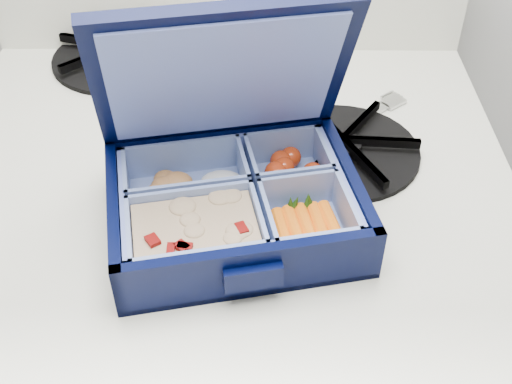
# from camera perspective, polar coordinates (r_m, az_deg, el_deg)

# --- Properties ---
(bento_box) EXTENTS (0.25, 0.22, 0.05)m
(bento_box) POSITION_cam_1_polar(r_m,az_deg,el_deg) (0.58, -1.91, -1.15)
(bento_box) COLOR black
(bento_box) RESTS_ON stove
(burner_grate) EXTENTS (0.18, 0.18, 0.02)m
(burner_grate) POSITION_cam_1_polar(r_m,az_deg,el_deg) (0.69, 7.68, 4.28)
(burner_grate) COLOR black
(burner_grate) RESTS_ON stove
(burner_grate_rear) EXTENTS (0.22, 0.22, 0.02)m
(burner_grate_rear) POSITION_cam_1_polar(r_m,az_deg,el_deg) (0.86, -11.94, 12.02)
(burner_grate_rear) COLOR black
(burner_grate_rear) RESTS_ON stove
(fork) EXTENTS (0.15, 0.12, 0.01)m
(fork) POSITION_cam_1_polar(r_m,az_deg,el_deg) (0.73, 7.78, 5.78)
(fork) COLOR #B3B3B4
(fork) RESTS_ON stove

